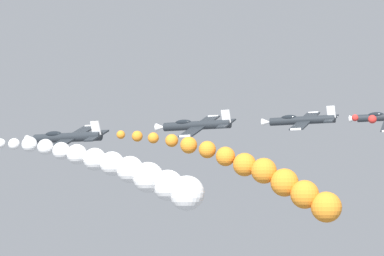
# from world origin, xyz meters

# --- Properties ---
(smoke_trail_lead) EXTENTS (6.47, 23.44, 7.62)m
(smoke_trail_lead) POSITION_xyz_m (-20.37, -3.31, 89.45)
(smoke_trail_lead) COLOR white
(airplane_left_inner) EXTENTS (8.93, 10.35, 4.09)m
(airplane_left_inner) POSITION_xyz_m (-12.67, 10.29, 94.36)
(airplane_left_inner) COLOR #23282D
(smoke_trail_left_inner) EXTENTS (3.12, 25.29, 10.11)m
(smoke_trail_left_inner) POSITION_xyz_m (-12.64, -14.49, 89.19)
(smoke_trail_left_inner) COLOR orange
(airplane_right_inner) EXTENTS (9.03, 10.35, 3.82)m
(airplane_right_inner) POSITION_xyz_m (-0.22, -0.58, 96.53)
(airplane_right_inner) COLOR #23282D
(airplane_left_outer) EXTENTS (9.09, 10.35, 3.65)m
(airplane_left_outer) POSITION_xyz_m (12.52, -10.48, 98.07)
(airplane_left_outer) COLOR #23282D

